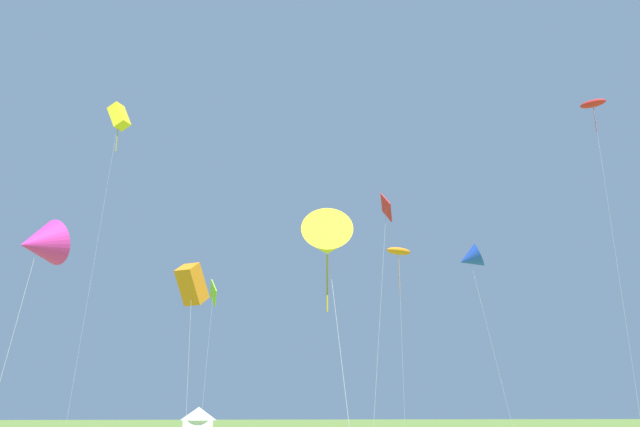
# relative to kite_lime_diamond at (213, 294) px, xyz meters

# --- Properties ---
(kite_lime_diamond) EXTENTS (0.90, 2.53, 13.73)m
(kite_lime_diamond) POSITION_rel_kite_lime_diamond_xyz_m (0.00, 0.00, 0.00)
(kite_lime_diamond) COLOR #99DB2D
(kite_lime_diamond) RESTS_ON ground
(kite_yellow_box) EXTENTS (2.86, 3.46, 32.20)m
(kite_yellow_box) POSITION_rel_kite_lime_diamond_xyz_m (-10.32, 2.99, 18.37)
(kite_yellow_box) COLOR yellow
(kite_yellow_box) RESTS_ON ground
(kite_magenta_delta) EXTENTS (3.16, 3.18, 10.71)m
(kite_magenta_delta) POSITION_rel_kite_lime_diamond_xyz_m (-7.66, -29.48, -2.95)
(kite_magenta_delta) COLOR #E02DA3
(kite_magenta_delta) RESTS_ON ground
(kite_orange_parafoil) EXTENTS (2.93, 3.09, 17.34)m
(kite_orange_parafoil) POSITION_rel_kite_lime_diamond_xyz_m (17.50, -0.40, 4.49)
(kite_orange_parafoil) COLOR orange
(kite_orange_parafoil) RESTS_ON ground
(kite_yellow_delta) EXTENTS (2.43, 3.63, 9.97)m
(kite_yellow_delta) POSITION_rel_kite_lime_diamond_xyz_m (4.96, -34.75, -3.71)
(kite_yellow_delta) COLOR yellow
(kite_yellow_delta) RESTS_ON ground
(kite_red_parafoil) EXTENTS (2.10, 2.05, 27.11)m
(kite_red_parafoil) POSITION_rel_kite_lime_diamond_xyz_m (30.82, -14.40, 14.22)
(kite_red_parafoil) COLOR red
(kite_red_parafoil) RESTS_ON ground
(kite_orange_box) EXTENTS (2.27, 2.84, 11.06)m
(kite_orange_box) POSITION_rel_kite_lime_diamond_xyz_m (-1.10, -18.73, -2.66)
(kite_orange_box) COLOR orange
(kite_orange_box) RESTS_ON ground
(kite_red_diamond) EXTENTS (2.07, 2.41, 16.62)m
(kite_red_diamond) POSITION_rel_kite_lime_diamond_xyz_m (11.79, -18.11, 3.02)
(kite_red_diamond) COLOR red
(kite_red_diamond) RESTS_ON ground
(kite_blue_delta) EXTENTS (3.46, 3.28, 15.96)m
(kite_blue_delta) POSITION_rel_kite_lime_diamond_xyz_m (21.81, -7.59, 2.31)
(kite_blue_delta) COLOR blue
(kite_blue_delta) RESTS_ON ground
(festival_tent_center) EXTENTS (3.96, 3.96, 2.58)m
(festival_tent_center) POSITION_rel_kite_lime_diamond_xyz_m (-1.17, 15.80, -10.95)
(festival_tent_center) COLOR white
(festival_tent_center) RESTS_ON ground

